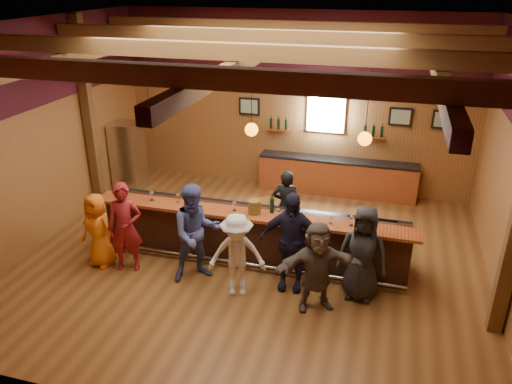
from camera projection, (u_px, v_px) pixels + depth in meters
room at (252, 101)px, 8.78m from camera, size 9.04×9.00×4.52m
bar_counter at (255, 233)px, 9.94m from camera, size 6.30×1.07×1.11m
back_bar_cabinet at (337, 177)px, 12.81m from camera, size 4.00×0.52×0.95m
window at (326, 113)px, 12.48m from camera, size 0.95×0.09×0.95m
framed_pictures at (361, 114)px, 12.24m from camera, size 5.35×0.05×0.45m
wine_shelves at (325, 131)px, 12.59m from camera, size 3.00×0.18×0.30m
pendant_lights at (251, 129)px, 8.93m from camera, size 4.24×0.24×1.37m
stainless_fridge at (128, 156)px, 12.97m from camera, size 0.70×0.70×1.80m
customer_orange at (98, 230)px, 9.58m from camera, size 0.82×0.63×1.50m
customer_redvest at (125, 228)px, 9.37m from camera, size 0.74×0.59×1.78m
customer_denim at (196, 233)px, 9.07m from camera, size 1.16×1.10×1.89m
customer_white at (237, 255)px, 8.66m from camera, size 1.13×0.83×1.56m
customer_navy at (290, 242)px, 8.77m from camera, size 1.13×0.54×1.88m
customer_brown at (317, 266)px, 8.28m from camera, size 1.56×1.06×1.62m
customer_dark at (363, 253)px, 8.54m from camera, size 0.89×0.62×1.74m
bartender at (286, 207)px, 10.40m from camera, size 0.59×0.39×1.61m
ice_bucket at (254, 207)px, 9.38m from camera, size 0.24×0.24×0.27m
bottle_a at (272, 205)px, 9.40m from camera, size 0.08×0.08×0.38m
bottle_b at (289, 209)px, 9.32m from camera, size 0.07×0.07×0.32m
glass_a at (117, 192)px, 10.05m from camera, size 0.07×0.07×0.16m
glass_b at (152, 194)px, 9.91m from camera, size 0.09×0.09×0.20m
glass_c at (178, 196)px, 9.82m from camera, size 0.08×0.08×0.19m
glass_d at (190, 201)px, 9.67m from camera, size 0.07×0.07×0.16m
glass_e at (234, 204)px, 9.48m from camera, size 0.08×0.08×0.19m
glass_f at (278, 211)px, 9.21m from camera, size 0.08×0.08×0.19m
glass_g at (331, 218)px, 8.99m from camera, size 0.07×0.07×0.17m
glass_h at (352, 219)px, 8.91m from camera, size 0.09×0.09×0.20m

